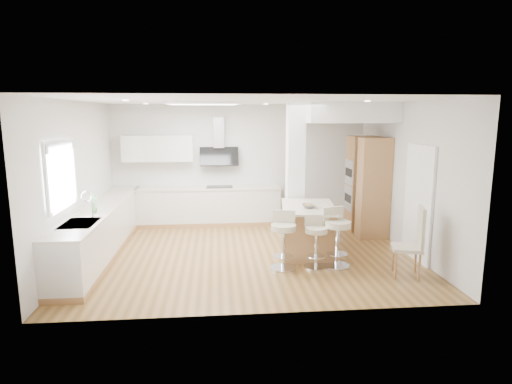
{
  "coord_description": "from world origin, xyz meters",
  "views": [
    {
      "loc": [
        -0.56,
        -7.68,
        2.55
      ],
      "look_at": [
        0.19,
        0.4,
        1.09
      ],
      "focal_mm": 30.0,
      "sensor_mm": 36.0,
      "label": 1
    }
  ],
  "objects": [
    {
      "name": "oven_column",
      "position": [
        2.68,
        1.23,
        1.05
      ],
      "size": [
        0.63,
        1.21,
        2.1
      ],
      "color": "#B07D4B",
      "rests_on": "ground"
    },
    {
      "name": "wall_left",
      "position": [
        -3.0,
        0.0,
        1.4
      ],
      "size": [
        0.04,
        5.0,
        2.8
      ],
      "primitive_type": "cube",
      "color": "silver",
      "rests_on": "ground"
    },
    {
      "name": "bar_stool_c",
      "position": [
        1.45,
        -0.84,
        0.57
      ],
      "size": [
        0.57,
        0.57,
        1.01
      ],
      "rotation": [
        0.0,
        0.0,
        0.31
      ],
      "color": "silver",
      "rests_on": "ground"
    },
    {
      "name": "pillar",
      "position": [
        1.05,
        0.95,
        1.4
      ],
      "size": [
        0.35,
        0.35,
        2.8
      ],
      "color": "white",
      "rests_on": "ground"
    },
    {
      "name": "counter_left",
      "position": [
        -2.7,
        0.23,
        0.46
      ],
      "size": [
        0.63,
        4.5,
        1.35
      ],
      "color": "#B07D4B",
      "rests_on": "ground"
    },
    {
      "name": "window_left",
      "position": [
        -2.96,
        -0.9,
        1.69
      ],
      "size": [
        0.06,
        1.28,
        1.07
      ],
      "color": "white",
      "rests_on": "ground"
    },
    {
      "name": "counter_back",
      "position": [
        -0.91,
        2.22,
        0.7
      ],
      "size": [
        3.62,
        0.63,
        2.5
      ],
      "color": "#B07D4B",
      "rests_on": "ground"
    },
    {
      "name": "ground",
      "position": [
        0.0,
        0.0,
        0.0
      ],
      "size": [
        6.0,
        6.0,
        0.0
      ],
      "primitive_type": "plane",
      "color": "olive",
      "rests_on": "ground"
    },
    {
      "name": "ceiling",
      "position": [
        0.0,
        0.0,
        0.0
      ],
      "size": [
        6.0,
        5.0,
        0.02
      ],
      "primitive_type": "cube",
      "color": "white",
      "rests_on": "ground"
    },
    {
      "name": "doorway_right",
      "position": [
        2.97,
        -0.6,
        1.0
      ],
      "size": [
        0.05,
        1.0,
        2.1
      ],
      "color": "#433C34",
      "rests_on": "ground"
    },
    {
      "name": "wall_back",
      "position": [
        0.0,
        2.5,
        1.4
      ],
      "size": [
        6.0,
        0.04,
        2.8
      ],
      "primitive_type": "cube",
      "color": "silver",
      "rests_on": "ground"
    },
    {
      "name": "bar_stool_b",
      "position": [
        1.09,
        -0.86,
        0.5
      ],
      "size": [
        0.41,
        0.41,
        0.89
      ],
      "rotation": [
        0.0,
        0.0,
        0.03
      ],
      "color": "silver",
      "rests_on": "ground"
    },
    {
      "name": "dining_chair",
      "position": [
        2.54,
        -1.4,
        0.61
      ],
      "size": [
        0.55,
        0.55,
        1.14
      ],
      "rotation": [
        0.0,
        0.0,
        -0.28
      ],
      "color": "beige",
      "rests_on": "ground"
    },
    {
      "name": "soffit",
      "position": [
        2.1,
        1.4,
        2.6
      ],
      "size": [
        1.78,
        2.2,
        0.4
      ],
      "color": "white",
      "rests_on": "ground"
    },
    {
      "name": "peninsula",
      "position": [
        1.12,
        -0.03,
        0.45
      ],
      "size": [
        1.15,
        1.58,
        0.96
      ],
      "rotation": [
        0.0,
        0.0,
        -0.13
      ],
      "color": "#B07D4B",
      "rests_on": "ground"
    },
    {
      "name": "wall_right",
      "position": [
        3.0,
        0.0,
        1.4
      ],
      "size": [
        0.04,
        5.0,
        2.8
      ],
      "primitive_type": "cube",
      "color": "silver",
      "rests_on": "ground"
    },
    {
      "name": "skylight",
      "position": [
        -0.79,
        0.6,
        2.77
      ],
      "size": [
        4.1,
        2.1,
        0.06
      ],
      "color": "white",
      "rests_on": "ground"
    },
    {
      "name": "bar_stool_a",
      "position": [
        0.53,
        -0.86,
        0.55
      ],
      "size": [
        0.52,
        0.52,
        0.98
      ],
      "rotation": [
        0.0,
        0.0,
        -0.21
      ],
      "color": "silver",
      "rests_on": "ground"
    }
  ]
}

